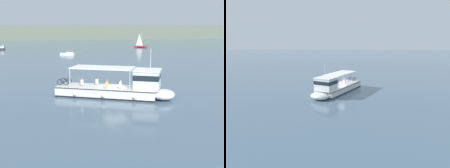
# 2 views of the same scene
# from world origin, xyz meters

# --- Properties ---
(ground_plane) EXTENTS (400.00, 400.00, 0.00)m
(ground_plane) POSITION_xyz_m (0.00, 0.00, 0.00)
(ground_plane) COLOR slate
(ferry_main) EXTENTS (12.85, 8.06, 5.32)m
(ferry_main) POSITION_xyz_m (0.50, -0.36, 1.02)
(ferry_main) COLOR white
(ferry_main) RESTS_ON ground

